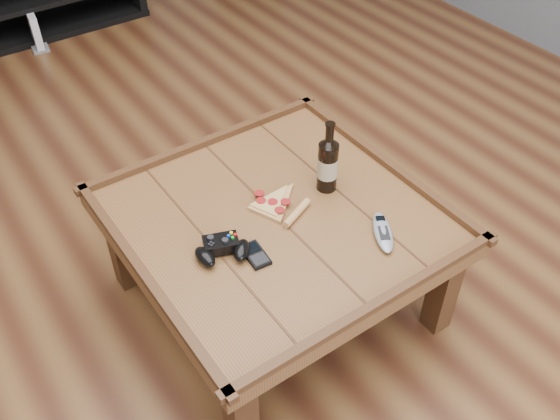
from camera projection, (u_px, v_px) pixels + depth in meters
ground at (277, 301)px, 2.39m from camera, size 6.00×6.00×0.00m
baseboard at (23, 10)px, 4.17m from camera, size 5.00×0.02×0.10m
coffee_table at (277, 228)px, 2.13m from camera, size 1.03×1.03×0.48m
beer_bottle at (328, 163)px, 2.12m from camera, size 0.07×0.07×0.27m
game_controller at (222, 249)px, 1.94m from camera, size 0.18×0.16×0.05m
pizza_slice at (276, 205)px, 2.11m from camera, size 0.24×0.30×0.03m
smartphone at (255, 255)px, 1.95m from camera, size 0.07×0.12×0.01m
remote_control at (383, 232)px, 2.01m from camera, size 0.15×0.19×0.03m
game_console at (36, 33)px, 3.82m from camera, size 0.12×0.19×0.22m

